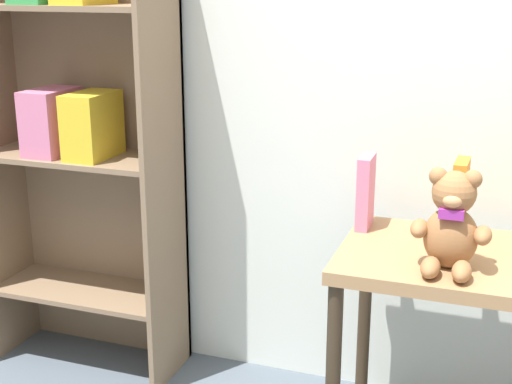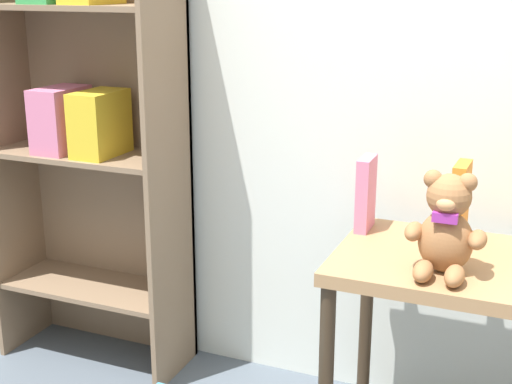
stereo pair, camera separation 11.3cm
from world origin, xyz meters
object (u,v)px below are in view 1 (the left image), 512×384
object	(u,v)px
display_table	(449,291)
teddy_bear	(451,224)
bookshelf_side	(80,126)
book_standing_orange	(459,199)
book_standing_pink	(366,192)

from	to	relation	value
display_table	teddy_bear	bearing A→B (deg)	-90.28
display_table	bookshelf_side	bearing A→B (deg)	170.25
book_standing_orange	display_table	bearing A→B (deg)	-88.50
bookshelf_side	teddy_bear	world-z (taller)	bookshelf_side
bookshelf_side	book_standing_pink	distance (m)	1.02
display_table	book_standing_orange	xyz separation A→B (m)	(0.00, 0.13, 0.22)
bookshelf_side	display_table	distance (m)	1.33
teddy_bear	book_standing_orange	distance (m)	0.24
teddy_bear	book_standing_orange	bearing A→B (deg)	89.88
book_standing_pink	book_standing_orange	world-z (taller)	book_standing_orange
display_table	teddy_bear	world-z (taller)	teddy_bear
bookshelf_side	teddy_bear	bearing A→B (deg)	-14.47
display_table	teddy_bear	distance (m)	0.25
teddy_bear	book_standing_orange	world-z (taller)	teddy_bear
bookshelf_side	display_table	size ratio (longest dim) A/B	2.36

